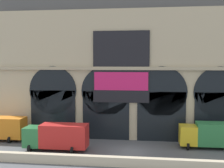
{
  "coord_description": "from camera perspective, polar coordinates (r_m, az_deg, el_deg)",
  "views": [
    {
      "loc": [
        2.06,
        -32.75,
        10.29
      ],
      "look_at": [
        -2.85,
        5.0,
        7.5
      ],
      "focal_mm": 46.0,
      "sensor_mm": 36.0,
      "label": 1
    }
  ],
  "objects": [
    {
      "name": "ground_plane",
      "position": [
        34.39,
        3.74,
        -13.23
      ],
      "size": [
        200.0,
        200.0,
        0.0
      ],
      "primitive_type": "plane",
      "color": "#54565B"
    },
    {
      "name": "quay_parapet_wall",
      "position": [
        29.56,
        3.1,
        -15.21
      ],
      "size": [
        90.0,
        0.7,
        0.96
      ],
      "primitive_type": "cube",
      "color": "beige",
      "rests_on": "ground"
    },
    {
      "name": "station_building",
      "position": [
        40.39,
        4.52,
        4.22
      ],
      "size": [
        38.25,
        5.6,
        21.19
      ],
      "color": "#BCAD8C",
      "rests_on": "ground"
    },
    {
      "name": "box_truck_midwest",
      "position": [
        34.94,
        -10.91,
        -10.12
      ],
      "size": [
        7.5,
        2.91,
        3.12
      ],
      "color": "#2D7A42",
      "rests_on": "ground"
    },
    {
      "name": "box_truck_mideast",
      "position": [
        37.08,
        19.28,
        -9.45
      ],
      "size": [
        7.5,
        2.91,
        3.12
      ],
      "color": "gold",
      "rests_on": "ground"
    }
  ]
}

